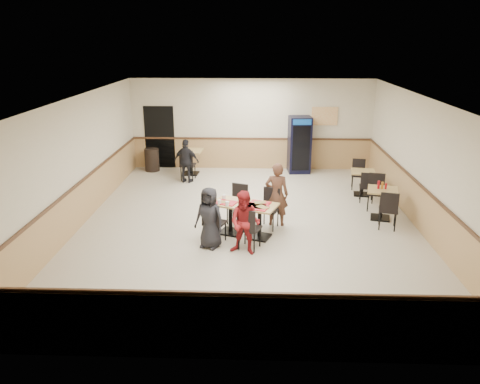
{
  "coord_description": "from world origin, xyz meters",
  "views": [
    {
      "loc": [
        0.17,
        -10.46,
        4.31
      ],
      "look_at": [
        -0.19,
        -0.5,
        0.97
      ],
      "focal_mm": 35.0,
      "sensor_mm": 36.0,
      "label": 1
    }
  ],
  "objects_px": {
    "trash_bin": "(152,160)",
    "back_table": "(191,158)",
    "diner_woman_left": "(209,218)",
    "main_table": "(245,214)",
    "side_table_near": "(382,199)",
    "side_table_far": "(362,179)",
    "lone_diner": "(186,161)",
    "pepsi_cooler": "(299,145)",
    "diner_man_opposite": "(277,194)",
    "diner_woman_right": "(245,223)"
  },
  "relations": [
    {
      "from": "back_table",
      "to": "diner_woman_right",
      "type": "bearing_deg",
      "value": -71.75
    },
    {
      "from": "lone_diner",
      "to": "trash_bin",
      "type": "bearing_deg",
      "value": -30.52
    },
    {
      "from": "diner_woman_left",
      "to": "back_table",
      "type": "height_order",
      "value": "diner_woman_left"
    },
    {
      "from": "side_table_far",
      "to": "pepsi_cooler",
      "type": "relative_size",
      "value": 0.41
    },
    {
      "from": "diner_man_opposite",
      "to": "side_table_far",
      "type": "relative_size",
      "value": 2.02
    },
    {
      "from": "diner_woman_right",
      "to": "lone_diner",
      "type": "bearing_deg",
      "value": 128.67
    },
    {
      "from": "side_table_near",
      "to": "side_table_far",
      "type": "relative_size",
      "value": 1.14
    },
    {
      "from": "main_table",
      "to": "back_table",
      "type": "distance_m",
      "value": 5.23
    },
    {
      "from": "main_table",
      "to": "side_table_near",
      "type": "height_order",
      "value": "same"
    },
    {
      "from": "back_table",
      "to": "pepsi_cooler",
      "type": "bearing_deg",
      "value": 6.33
    },
    {
      "from": "side_table_far",
      "to": "trash_bin",
      "type": "relative_size",
      "value": 1.01
    },
    {
      "from": "back_table",
      "to": "pepsi_cooler",
      "type": "relative_size",
      "value": 0.44
    },
    {
      "from": "side_table_near",
      "to": "diner_woman_right",
      "type": "bearing_deg",
      "value": -147.97
    },
    {
      "from": "back_table",
      "to": "pepsi_cooler",
      "type": "xyz_separation_m",
      "value": [
        3.54,
        0.39,
        0.39
      ]
    },
    {
      "from": "back_table",
      "to": "pepsi_cooler",
      "type": "distance_m",
      "value": 3.58
    },
    {
      "from": "diner_woman_left",
      "to": "trash_bin",
      "type": "distance_m",
      "value": 6.4
    },
    {
      "from": "diner_woman_left",
      "to": "pepsi_cooler",
      "type": "relative_size",
      "value": 0.72
    },
    {
      "from": "diner_man_opposite",
      "to": "side_table_near",
      "type": "xyz_separation_m",
      "value": [
        2.6,
        0.49,
        -0.26
      ]
    },
    {
      "from": "diner_woman_left",
      "to": "diner_man_opposite",
      "type": "distance_m",
      "value": 1.95
    },
    {
      "from": "main_table",
      "to": "trash_bin",
      "type": "bearing_deg",
      "value": 142.44
    },
    {
      "from": "main_table",
      "to": "pepsi_cooler",
      "type": "height_order",
      "value": "pepsi_cooler"
    },
    {
      "from": "diner_woman_left",
      "to": "pepsi_cooler",
      "type": "bearing_deg",
      "value": 91.49
    },
    {
      "from": "diner_woman_right",
      "to": "lone_diner",
      "type": "distance_m",
      "value": 5.27
    },
    {
      "from": "side_table_near",
      "to": "side_table_far",
      "type": "bearing_deg",
      "value": 92.69
    },
    {
      "from": "trash_bin",
      "to": "back_table",
      "type": "bearing_deg",
      "value": -14.54
    },
    {
      "from": "diner_woman_right",
      "to": "side_table_far",
      "type": "bearing_deg",
      "value": 67.64
    },
    {
      "from": "diner_woman_left",
      "to": "side_table_near",
      "type": "bearing_deg",
      "value": 47.06
    },
    {
      "from": "side_table_near",
      "to": "pepsi_cooler",
      "type": "height_order",
      "value": "pepsi_cooler"
    },
    {
      "from": "lone_diner",
      "to": "trash_bin",
      "type": "xyz_separation_m",
      "value": [
        -1.35,
        1.26,
        -0.3
      ]
    },
    {
      "from": "diner_woman_right",
      "to": "back_table",
      "type": "height_order",
      "value": "diner_woman_right"
    },
    {
      "from": "lone_diner",
      "to": "side_table_far",
      "type": "xyz_separation_m",
      "value": [
        5.13,
        -1.03,
        -0.21
      ]
    },
    {
      "from": "diner_woman_right",
      "to": "main_table",
      "type": "bearing_deg",
      "value": 109.03
    },
    {
      "from": "pepsi_cooler",
      "to": "diner_man_opposite",
      "type": "bearing_deg",
      "value": -105.92
    },
    {
      "from": "pepsi_cooler",
      "to": "trash_bin",
      "type": "bearing_deg",
      "value": 175.8
    },
    {
      "from": "pepsi_cooler",
      "to": "trash_bin",
      "type": "relative_size",
      "value": 2.46
    },
    {
      "from": "diner_man_opposite",
      "to": "trash_bin",
      "type": "xyz_separation_m",
      "value": [
        -3.97,
        4.59,
        -0.39
      ]
    },
    {
      "from": "diner_man_opposite",
      "to": "side_table_near",
      "type": "relative_size",
      "value": 1.78
    },
    {
      "from": "side_table_near",
      "to": "back_table",
      "type": "height_order",
      "value": "back_table"
    },
    {
      "from": "main_table",
      "to": "diner_man_opposite",
      "type": "xyz_separation_m",
      "value": [
        0.73,
        0.65,
        0.26
      ]
    },
    {
      "from": "side_table_far",
      "to": "trash_bin",
      "type": "height_order",
      "value": "trash_bin"
    },
    {
      "from": "side_table_near",
      "to": "back_table",
      "type": "xyz_separation_m",
      "value": [
        -5.22,
        3.75,
        0.03
      ]
    },
    {
      "from": "lone_diner",
      "to": "diner_woman_left",
      "type": "bearing_deg",
      "value": 116.54
    },
    {
      "from": "main_table",
      "to": "lone_diner",
      "type": "relative_size",
      "value": 1.17
    },
    {
      "from": "diner_man_opposite",
      "to": "main_table",
      "type": "bearing_deg",
      "value": 47.99
    },
    {
      "from": "main_table",
      "to": "lone_diner",
      "type": "distance_m",
      "value": 4.4
    },
    {
      "from": "lone_diner",
      "to": "side_table_near",
      "type": "xyz_separation_m",
      "value": [
        5.22,
        -2.84,
        -0.17
      ]
    },
    {
      "from": "main_table",
      "to": "diner_woman_left",
      "type": "xyz_separation_m",
      "value": [
        -0.73,
        -0.65,
        0.16
      ]
    },
    {
      "from": "pepsi_cooler",
      "to": "diner_woman_right",
      "type": "bearing_deg",
      "value": -109.35
    },
    {
      "from": "diner_woman_left",
      "to": "diner_woman_right",
      "type": "distance_m",
      "value": 0.81
    },
    {
      "from": "diner_woman_right",
      "to": "side_table_far",
      "type": "distance_m",
      "value": 5.04
    }
  ]
}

